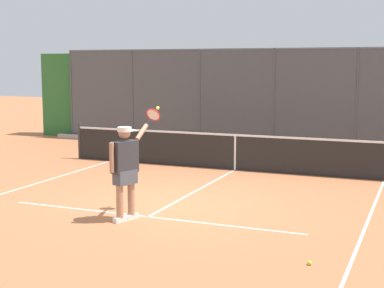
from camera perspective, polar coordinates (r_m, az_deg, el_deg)
ground_plane at (r=11.60m, az=-2.31°, el=-6.11°), size 60.00×60.00×0.00m
court_line_markings at (r=10.57m, az=-5.01°, el=-7.52°), size 7.65×9.40×0.01m
fence_backdrop at (r=19.77m, az=8.58°, el=4.30°), size 18.74×1.37×3.32m
tennis_net at (r=15.39m, az=4.29°, el=-0.75°), size 9.83×0.09×1.07m
tennis_player at (r=10.40m, az=-6.57°, el=-2.12°), size 0.47×1.41×2.00m
tennis_ball_by_sideline at (r=8.46m, az=11.54°, el=-11.43°), size 0.07×0.07×0.07m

